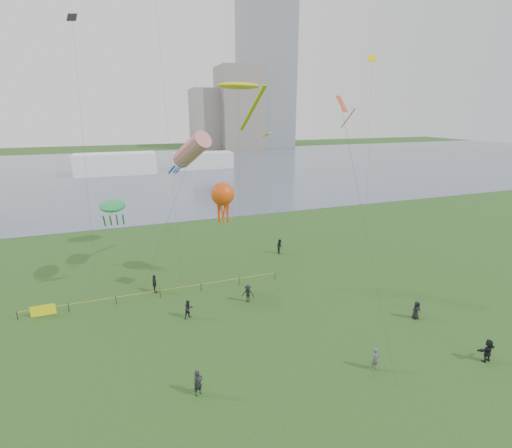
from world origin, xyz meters
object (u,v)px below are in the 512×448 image
object	(u,v)px
kite_octopus	(223,195)
fence	(91,303)
kite_stingray	(239,87)
kite_flyer	(375,359)

from	to	relation	value
kite_octopus	fence	bearing A→B (deg)	171.65
fence	kite_stingray	size ratio (longest dim) A/B	1.19
fence	kite_stingray	xyz separation A→B (m)	(16.05, 5.41, 19.15)
fence	kite_octopus	bearing A→B (deg)	6.42
fence	kite_octopus	world-z (taller)	kite_octopus
kite_octopus	kite_stingray	bearing A→B (deg)	37.32
kite_flyer	kite_stingray	xyz separation A→B (m)	(-3.00, 21.18, 18.87)
kite_flyer	kite_stingray	bearing A→B (deg)	85.11
fence	kite_octopus	distance (m)	15.75
kite_flyer	kite_stingray	size ratio (longest dim) A/B	0.08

